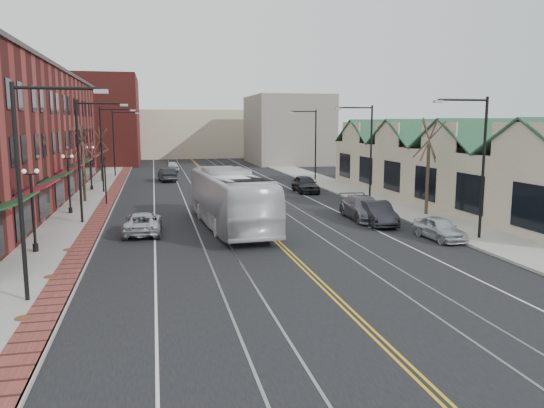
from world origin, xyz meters
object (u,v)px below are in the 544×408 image
transit_bus (230,199)px  parked_car_a (440,228)px  parked_suv (143,223)px  parked_car_d (305,184)px  parked_car_b (377,213)px  parked_car_c (364,208)px

transit_bus → parked_car_a: 12.92m
parked_suv → parked_car_d: (15.03, 16.42, 0.16)m
parked_car_b → parked_suv: bearing=-174.3°
parked_suv → parked_car_b: 15.16m
transit_bus → parked_car_d: size_ratio=2.75×
parked_car_a → parked_car_c: bearing=101.1°
parked_car_c → parked_car_d: 14.76m
transit_bus → parked_car_c: size_ratio=2.39×
transit_bus → parked_car_a: bearing=147.2°
transit_bus → parked_suv: size_ratio=2.77×
parked_car_d → parked_suv: bearing=-131.1°
transit_bus → parked_car_b: 9.78m
parked_suv → parked_car_d: bearing=-130.5°
parked_suv → parked_car_c: bearing=-171.7°
parked_car_b → parked_car_c: 2.03m
parked_car_a → parked_car_b: 5.31m
parked_suv → parked_car_b: (15.16, -0.37, 0.10)m
parked_suv → parked_car_b: bearing=-179.4°
transit_bus → parked_car_d: bearing=-125.6°
parked_suv → parked_car_d: size_ratio=1.00×
parked_car_a → parked_car_b: size_ratio=0.84×
parked_suv → parked_car_b: parked_car_b is taller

